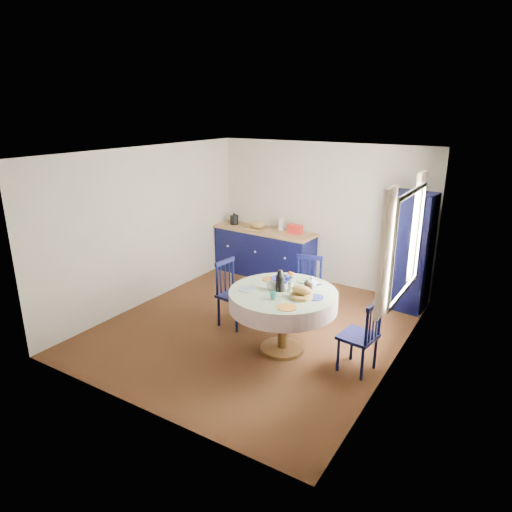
{
  "coord_description": "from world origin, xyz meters",
  "views": [
    {
      "loc": [
        3.19,
        -5.11,
        3.05
      ],
      "look_at": [
        -0.09,
        0.2,
        1.02
      ],
      "focal_mm": 32.0,
      "sensor_mm": 36.0,
      "label": 1
    }
  ],
  "objects_px": {
    "pantry_cabinet": "(408,252)",
    "mug_a": "(271,285)",
    "mug_d": "(288,276)",
    "chair_right": "(361,336)",
    "mug_c": "(309,285)",
    "dining_table": "(284,301)",
    "chair_far": "(307,289)",
    "chair_left": "(233,293)",
    "cobalt_bowl": "(282,280)",
    "kitchen_counter": "(264,252)",
    "mug_b": "(273,296)"
  },
  "relations": [
    {
      "from": "chair_right",
      "to": "mug_d",
      "type": "bearing_deg",
      "value": -98.2
    },
    {
      "from": "chair_right",
      "to": "mug_c",
      "type": "bearing_deg",
      "value": -94.81
    },
    {
      "from": "pantry_cabinet",
      "to": "mug_d",
      "type": "bearing_deg",
      "value": -116.79
    },
    {
      "from": "chair_far",
      "to": "mug_d",
      "type": "bearing_deg",
      "value": -102.89
    },
    {
      "from": "pantry_cabinet",
      "to": "mug_c",
      "type": "distance_m",
      "value": 2.13
    },
    {
      "from": "mug_a",
      "to": "dining_table",
      "type": "bearing_deg",
      "value": 6.71
    },
    {
      "from": "dining_table",
      "to": "chair_far",
      "type": "distance_m",
      "value": 1.06
    },
    {
      "from": "mug_a",
      "to": "cobalt_bowl",
      "type": "relative_size",
      "value": 0.48
    },
    {
      "from": "chair_left",
      "to": "chair_far",
      "type": "bearing_deg",
      "value": -43.56
    },
    {
      "from": "dining_table",
      "to": "mug_a",
      "type": "xyz_separation_m",
      "value": [
        -0.17,
        -0.02,
        0.18
      ]
    },
    {
      "from": "mug_c",
      "to": "cobalt_bowl",
      "type": "bearing_deg",
      "value": 174.6
    },
    {
      "from": "kitchen_counter",
      "to": "mug_c",
      "type": "distance_m",
      "value": 2.88
    },
    {
      "from": "chair_left",
      "to": "mug_a",
      "type": "xyz_separation_m",
      "value": [
        0.82,
        -0.32,
        0.4
      ]
    },
    {
      "from": "pantry_cabinet",
      "to": "chair_right",
      "type": "relative_size",
      "value": 1.99
    },
    {
      "from": "chair_far",
      "to": "cobalt_bowl",
      "type": "xyz_separation_m",
      "value": [
        -0.02,
        -0.75,
        0.38
      ]
    },
    {
      "from": "mug_d",
      "to": "mug_a",
      "type": "bearing_deg",
      "value": -92.02
    },
    {
      "from": "chair_right",
      "to": "mug_a",
      "type": "distance_m",
      "value": 1.27
    },
    {
      "from": "cobalt_bowl",
      "to": "chair_right",
      "type": "bearing_deg",
      "value": -10.29
    },
    {
      "from": "kitchen_counter",
      "to": "mug_a",
      "type": "distance_m",
      "value": 2.83
    },
    {
      "from": "kitchen_counter",
      "to": "pantry_cabinet",
      "type": "distance_m",
      "value": 2.7
    },
    {
      "from": "mug_b",
      "to": "cobalt_bowl",
      "type": "relative_size",
      "value": 0.37
    },
    {
      "from": "chair_left",
      "to": "mug_d",
      "type": "height_order",
      "value": "chair_left"
    },
    {
      "from": "chair_left",
      "to": "mug_d",
      "type": "bearing_deg",
      "value": -77.55
    },
    {
      "from": "mug_a",
      "to": "cobalt_bowl",
      "type": "distance_m",
      "value": 0.3
    },
    {
      "from": "chair_far",
      "to": "mug_b",
      "type": "bearing_deg",
      "value": -95.58
    },
    {
      "from": "dining_table",
      "to": "cobalt_bowl",
      "type": "height_order",
      "value": "dining_table"
    },
    {
      "from": "chair_left",
      "to": "mug_b",
      "type": "distance_m",
      "value": 1.23
    },
    {
      "from": "chair_left",
      "to": "chair_right",
      "type": "height_order",
      "value": "chair_left"
    },
    {
      "from": "mug_c",
      "to": "mug_a",
      "type": "bearing_deg",
      "value": -148.03
    },
    {
      "from": "chair_right",
      "to": "pantry_cabinet",
      "type": "bearing_deg",
      "value": -170.92
    },
    {
      "from": "dining_table",
      "to": "cobalt_bowl",
      "type": "distance_m",
      "value": 0.36
    },
    {
      "from": "mug_c",
      "to": "kitchen_counter",
      "type": "bearing_deg",
      "value": 132.31
    },
    {
      "from": "chair_left",
      "to": "cobalt_bowl",
      "type": "distance_m",
      "value": 0.9
    },
    {
      "from": "chair_far",
      "to": "chair_right",
      "type": "distance_m",
      "value": 1.53
    },
    {
      "from": "mug_b",
      "to": "chair_left",
      "type": "bearing_deg",
      "value": 149.68
    },
    {
      "from": "pantry_cabinet",
      "to": "mug_c",
      "type": "relative_size",
      "value": 14.32
    },
    {
      "from": "dining_table",
      "to": "chair_left",
      "type": "xyz_separation_m",
      "value": [
        -1.0,
        0.3,
        -0.22
      ]
    },
    {
      "from": "kitchen_counter",
      "to": "chair_left",
      "type": "bearing_deg",
      "value": -68.08
    },
    {
      "from": "mug_a",
      "to": "mug_b",
      "type": "xyz_separation_m",
      "value": [
        0.18,
        -0.26,
        -0.0
      ]
    },
    {
      "from": "chair_left",
      "to": "dining_table",
      "type": "bearing_deg",
      "value": -101.12
    },
    {
      "from": "mug_c",
      "to": "chair_right",
      "type": "bearing_deg",
      "value": -12.79
    },
    {
      "from": "mug_d",
      "to": "cobalt_bowl",
      "type": "xyz_separation_m",
      "value": [
        -0.02,
        -0.13,
        -0.01
      ]
    },
    {
      "from": "kitchen_counter",
      "to": "chair_far",
      "type": "height_order",
      "value": "kitchen_counter"
    },
    {
      "from": "chair_left",
      "to": "mug_d",
      "type": "distance_m",
      "value": 0.93
    },
    {
      "from": "dining_table",
      "to": "mug_a",
      "type": "height_order",
      "value": "dining_table"
    },
    {
      "from": "mug_d",
      "to": "mug_c",
      "type": "bearing_deg",
      "value": -22.61
    },
    {
      "from": "mug_a",
      "to": "mug_d",
      "type": "height_order",
      "value": "mug_a"
    },
    {
      "from": "pantry_cabinet",
      "to": "mug_a",
      "type": "bearing_deg",
      "value": -112.03
    },
    {
      "from": "kitchen_counter",
      "to": "pantry_cabinet",
      "type": "height_order",
      "value": "pantry_cabinet"
    },
    {
      "from": "pantry_cabinet",
      "to": "chair_left",
      "type": "bearing_deg",
      "value": -130.57
    }
  ]
}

